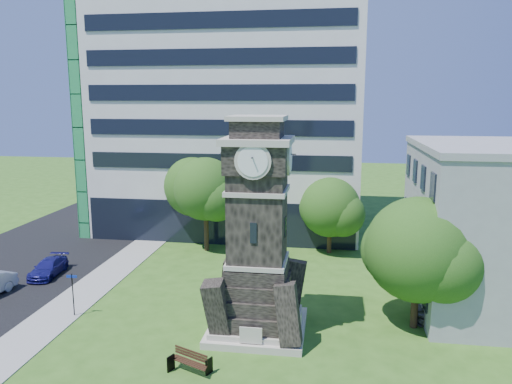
% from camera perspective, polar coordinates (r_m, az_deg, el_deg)
% --- Properties ---
extents(ground, '(160.00, 160.00, 0.00)m').
position_cam_1_polar(ground, '(28.56, -6.67, -16.79)').
color(ground, '#315C1A').
rests_on(ground, ground).
extents(sidewalk, '(3.00, 70.00, 0.06)m').
position_cam_1_polar(sidewalk, '(36.12, -19.49, -11.24)').
color(sidewalk, gray).
rests_on(sidewalk, ground).
extents(clock_tower, '(5.40, 5.40, 12.22)m').
position_cam_1_polar(clock_tower, '(27.82, 0.18, -5.72)').
color(clock_tower, '#B8B1A0').
rests_on(clock_tower, ground).
extents(office_tall, '(26.20, 15.11, 28.60)m').
position_cam_1_polar(office_tall, '(51.26, -2.85, 11.89)').
color(office_tall, silver).
rests_on(office_tall, ground).
extents(car_street_north, '(2.09, 4.36, 1.22)m').
position_cam_1_polar(car_street_north, '(40.93, -22.65, -7.99)').
color(car_street_north, navy).
rests_on(car_street_north, ground).
extents(car_east_lot, '(4.91, 3.48, 1.24)m').
position_cam_1_polar(car_east_lot, '(32.03, 21.49, -13.10)').
color(car_east_lot, '#4F4F55').
rests_on(car_east_lot, ground).
extents(park_bench, '(2.03, 0.54, 1.05)m').
position_cam_1_polar(park_bench, '(25.81, -7.53, -18.59)').
color(park_bench, black).
rests_on(park_bench, ground).
extents(street_sign, '(0.65, 0.07, 2.71)m').
position_cam_1_polar(street_sign, '(32.76, -20.22, -10.45)').
color(street_sign, black).
rests_on(street_sign, ground).
extents(tree_nw, '(6.01, 5.46, 8.00)m').
position_cam_1_polar(tree_nw, '(45.54, -6.97, 0.37)').
color(tree_nw, '#332114').
rests_on(tree_nw, ground).
extents(tree_nc, '(5.98, 5.44, 8.19)m').
position_cam_1_polar(tree_nc, '(42.99, -5.69, 0.06)').
color(tree_nc, '#332114').
rests_on(tree_nc, ground).
extents(tree_ne, '(5.60, 5.09, 6.57)m').
position_cam_1_polar(tree_ne, '(42.82, 8.56, -1.95)').
color(tree_ne, '#332114').
rests_on(tree_ne, ground).
extents(tree_east, '(6.60, 6.00, 7.71)m').
position_cam_1_polar(tree_east, '(29.91, 18.17, -6.61)').
color(tree_east, '#332114').
rests_on(tree_east, ground).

